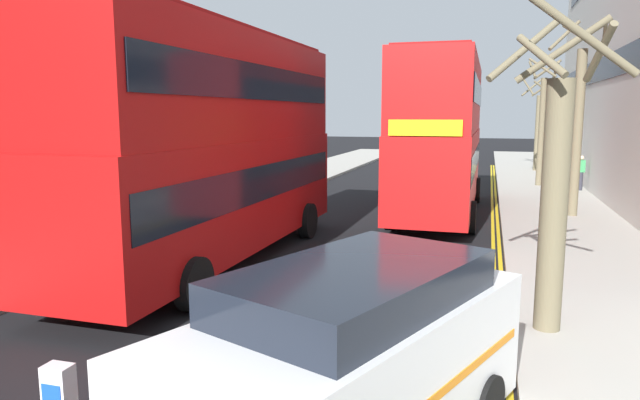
{
  "coord_description": "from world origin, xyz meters",
  "views": [
    {
      "loc": [
        3.99,
        -0.81,
        3.67
      ],
      "look_at": [
        0.5,
        11.0,
        1.8
      ],
      "focal_mm": 31.96,
      "sensor_mm": 36.0,
      "label": 1
    }
  ],
  "objects_px": {
    "taxi_minivan": "(344,369)",
    "pedestrian_far": "(581,172)",
    "double_decker_bus_away": "(215,140)",
    "double_decker_bus_oncoming": "(441,132)"
  },
  "relations": [
    {
      "from": "taxi_minivan",
      "to": "pedestrian_far",
      "type": "relative_size",
      "value": 3.19
    },
    {
      "from": "double_decker_bus_away",
      "to": "pedestrian_far",
      "type": "distance_m",
      "value": 19.38
    },
    {
      "from": "taxi_minivan",
      "to": "pedestrian_far",
      "type": "height_order",
      "value": "taxi_minivan"
    },
    {
      "from": "double_decker_bus_oncoming",
      "to": "taxi_minivan",
      "type": "relative_size",
      "value": 2.1
    },
    {
      "from": "double_decker_bus_oncoming",
      "to": "pedestrian_far",
      "type": "xyz_separation_m",
      "value": [
        5.84,
        7.53,
        -2.04
      ]
    },
    {
      "from": "double_decker_bus_away",
      "to": "double_decker_bus_oncoming",
      "type": "distance_m",
      "value": 9.81
    },
    {
      "from": "taxi_minivan",
      "to": "pedestrian_far",
      "type": "xyz_separation_m",
      "value": [
        5.5,
        23.3,
        -0.08
      ]
    },
    {
      "from": "double_decker_bus_oncoming",
      "to": "taxi_minivan",
      "type": "bearing_deg",
      "value": -88.77
    },
    {
      "from": "double_decker_bus_away",
      "to": "pedestrian_far",
      "type": "bearing_deg",
      "value": 56.84
    },
    {
      "from": "taxi_minivan",
      "to": "pedestrian_far",
      "type": "bearing_deg",
      "value": 76.72
    }
  ]
}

